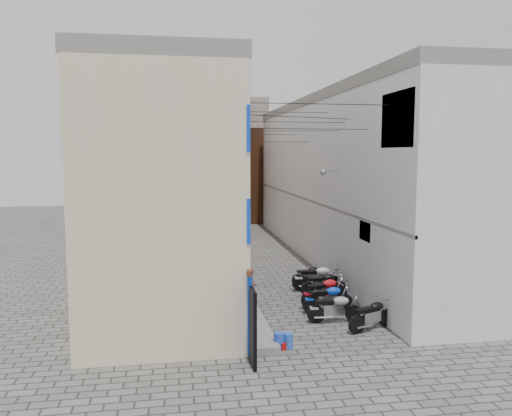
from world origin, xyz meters
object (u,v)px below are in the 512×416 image
motorcycle_b (335,307)px  water_jug_near (288,341)px  red_crate (284,345)px  motorcycle_a (372,313)px  motorcycle_f (317,277)px  motorcycle_c (328,297)px  motorcycle_d (325,290)px  person_a (251,288)px  water_jug_far (279,341)px  motorcycle_g (310,274)px  person_b (243,266)px  motorcycle_e (324,283)px

motorcycle_b → water_jug_near: bearing=-41.3°
water_jug_near → red_crate: 0.17m
motorcycle_a → motorcycle_f: motorcycle_f is taller
motorcycle_c → motorcycle_d: motorcycle_d is taller
person_a → water_jug_near: bearing=-172.3°
motorcycle_d → water_jug_far: motorcycle_d is taller
water_jug_far → red_crate: size_ratio=1.42×
motorcycle_a → water_jug_near: 3.34m
motorcycle_d → motorcycle_g: 3.08m
motorcycle_a → motorcycle_g: (-0.54, 5.91, -0.07)m
motorcycle_f → person_b: (-3.11, 0.86, 0.38)m
motorcycle_a → motorcycle_c: size_ratio=0.99×
person_b → motorcycle_b: bearing=-140.8°
motorcycle_c → water_jug_near: 3.92m
motorcycle_c → motorcycle_a: bearing=18.0°
motorcycle_b → water_jug_far: motorcycle_b is taller
person_a → person_b: same height
motorcycle_f → person_b: bearing=-100.3°
water_jug_near → water_jug_far: water_jug_far is taller
motorcycle_e → motorcycle_f: 0.82m
motorcycle_b → person_a: size_ratio=1.30×
motorcycle_d → red_crate: (-2.48, -3.95, -0.51)m
motorcycle_c → motorcycle_f: (0.41, 2.84, 0.06)m
motorcycle_c → water_jug_near: (-2.26, -3.19, -0.34)m
motorcycle_a → motorcycle_e: motorcycle_a is taller
motorcycle_f → water_jug_far: size_ratio=4.31×
water_jug_near → motorcycle_g: bearing=69.7°
motorcycle_a → person_a: bearing=-141.9°
person_a → motorcycle_b: bearing=-118.2°
person_b → water_jug_far: 6.93m
motorcycle_c → person_a: person_a is taller
motorcycle_a → motorcycle_g: 5.94m
motorcycle_a → motorcycle_d: 2.95m
motorcycle_f → motorcycle_e: bearing=7.1°
motorcycle_c → motorcycle_e: motorcycle_c is taller
motorcycle_f → red_crate: motorcycle_f is taller
motorcycle_c → person_b: bearing=-148.6°
motorcycle_a → water_jug_near: motorcycle_a is taller
motorcycle_g → red_crate: motorcycle_g is taller
motorcycle_c → water_jug_far: bearing=-43.3°
motorcycle_e → motorcycle_g: (-0.10, 1.81, -0.07)m
motorcycle_b → person_b: size_ratio=1.30×
motorcycle_c → water_jug_near: size_ratio=4.19×
motorcycle_b → motorcycle_c: 1.19m
motorcycle_c → person_a: size_ratio=1.30×
motorcycle_b → person_a: person_a is taller
water_jug_near → red_crate: bearing=180.0°
motorcycle_b → person_b: (-2.58, 4.87, 0.44)m
motorcycle_b → motorcycle_f: 4.05m
motorcycle_g → water_jug_far: (-2.89, -7.02, -0.24)m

